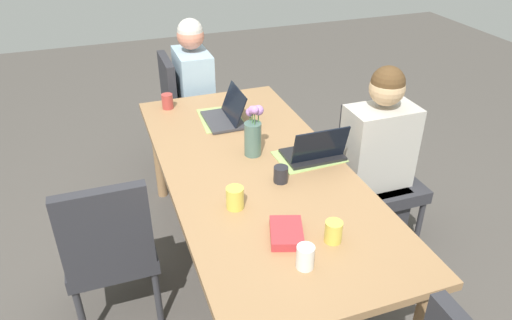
# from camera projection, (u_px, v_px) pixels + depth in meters

# --- Properties ---
(ground_plane) EXTENTS (10.00, 10.00, 0.00)m
(ground_plane) POSITION_uv_depth(u_px,v_px,m) (256.00, 269.00, 2.96)
(ground_plane) COLOR #4C4742
(dining_table) EXTENTS (2.13, 0.95, 0.73)m
(dining_table) POSITION_uv_depth(u_px,v_px,m) (256.00, 179.00, 2.63)
(dining_table) COLOR #9E754C
(dining_table) RESTS_ON ground_plane
(chair_far_left_near) EXTENTS (0.44, 0.44, 0.90)m
(chair_far_left_near) POSITION_uv_depth(u_px,v_px,m) (376.00, 168.00, 3.03)
(chair_far_left_near) COLOR #2D2D33
(chair_far_left_near) RESTS_ON ground_plane
(person_far_left_near) EXTENTS (0.36, 0.40, 1.19)m
(person_far_left_near) POSITION_uv_depth(u_px,v_px,m) (375.00, 172.00, 2.94)
(person_far_left_near) COLOR #2D2D33
(person_far_left_near) RESTS_ON ground_plane
(chair_head_left_left_mid) EXTENTS (0.44, 0.44, 0.90)m
(chair_head_left_left_mid) POSITION_uv_depth(u_px,v_px,m) (185.00, 106.00, 3.83)
(chair_head_left_left_mid) COLOR #2D2D33
(chair_head_left_left_mid) RESTS_ON ground_plane
(person_head_left_left_mid) EXTENTS (0.40, 0.36, 1.19)m
(person_head_left_left_mid) POSITION_uv_depth(u_px,v_px,m) (195.00, 104.00, 3.79)
(person_head_left_left_mid) COLOR #2D2D33
(person_head_left_left_mid) RESTS_ON ground_plane
(chair_near_left_far) EXTENTS (0.44, 0.44, 0.90)m
(chair_near_left_far) POSITION_uv_depth(u_px,v_px,m) (109.00, 245.00, 2.39)
(chair_near_left_far) COLOR #2D2D33
(chair_near_left_far) RESTS_ON ground_plane
(flower_vase) EXTENTS (0.11, 0.11, 0.30)m
(flower_vase) POSITION_uv_depth(u_px,v_px,m) (253.00, 133.00, 2.65)
(flower_vase) COLOR #4C6B60
(flower_vase) RESTS_ON dining_table
(placemat_far_left_near) EXTENTS (0.28, 0.37, 0.00)m
(placemat_far_left_near) POSITION_uv_depth(u_px,v_px,m) (309.00, 157.00, 2.69)
(placemat_far_left_near) COLOR #9EBC66
(placemat_far_left_near) RESTS_ON dining_table
(placemat_head_left_left_mid) EXTENTS (0.38, 0.28, 0.00)m
(placemat_head_left_left_mid) POSITION_uv_depth(u_px,v_px,m) (221.00, 119.00, 3.11)
(placemat_head_left_left_mid) COLOR #9EBC66
(placemat_head_left_left_mid) RESTS_ON dining_table
(laptop_far_left_near) EXTENTS (0.22, 0.32, 0.21)m
(laptop_far_left_near) POSITION_uv_depth(u_px,v_px,m) (315.00, 152.00, 2.65)
(laptop_far_left_near) COLOR black
(laptop_far_left_near) RESTS_ON dining_table
(laptop_head_left_left_mid) EXTENTS (0.32, 0.22, 0.20)m
(laptop_head_left_left_mid) POSITION_uv_depth(u_px,v_px,m) (226.00, 115.00, 3.06)
(laptop_head_left_left_mid) COLOR #38383D
(laptop_head_left_left_mid) RESTS_ON dining_table
(coffee_mug_near_left) EXTENTS (0.07, 0.07, 0.10)m
(coffee_mug_near_left) POSITION_uv_depth(u_px,v_px,m) (305.00, 257.00, 1.92)
(coffee_mug_near_left) COLOR white
(coffee_mug_near_left) RESTS_ON dining_table
(coffee_mug_near_right) EXTENTS (0.08, 0.08, 0.10)m
(coffee_mug_near_right) POSITION_uv_depth(u_px,v_px,m) (333.00, 232.00, 2.05)
(coffee_mug_near_right) COLOR #DBC64C
(coffee_mug_near_right) RESTS_ON dining_table
(coffee_mug_centre_left) EXTENTS (0.07, 0.07, 0.09)m
(coffee_mug_centre_left) POSITION_uv_depth(u_px,v_px,m) (281.00, 174.00, 2.46)
(coffee_mug_centre_left) COLOR #232328
(coffee_mug_centre_left) RESTS_ON dining_table
(coffee_mug_centre_right) EXTENTS (0.07, 0.07, 0.10)m
(coffee_mug_centre_right) POSITION_uv_depth(u_px,v_px,m) (167.00, 101.00, 3.23)
(coffee_mug_centre_right) COLOR #AD3D38
(coffee_mug_centre_right) RESTS_ON dining_table
(coffee_mug_far_left) EXTENTS (0.08, 0.08, 0.11)m
(coffee_mug_far_left) POSITION_uv_depth(u_px,v_px,m) (235.00, 198.00, 2.26)
(coffee_mug_far_left) COLOR #DBC64C
(coffee_mug_far_left) RESTS_ON dining_table
(book_red_cover) EXTENTS (0.23, 0.20, 0.04)m
(book_red_cover) POSITION_uv_depth(u_px,v_px,m) (286.00, 233.00, 2.09)
(book_red_cover) COLOR #B73338
(book_red_cover) RESTS_ON dining_table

